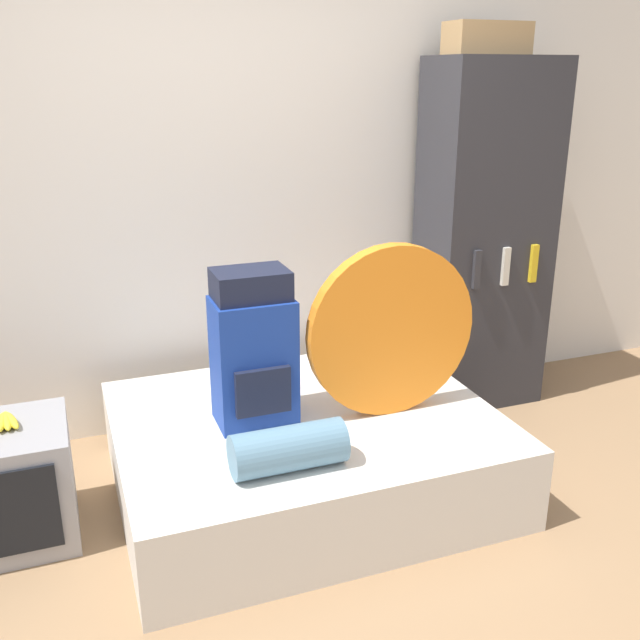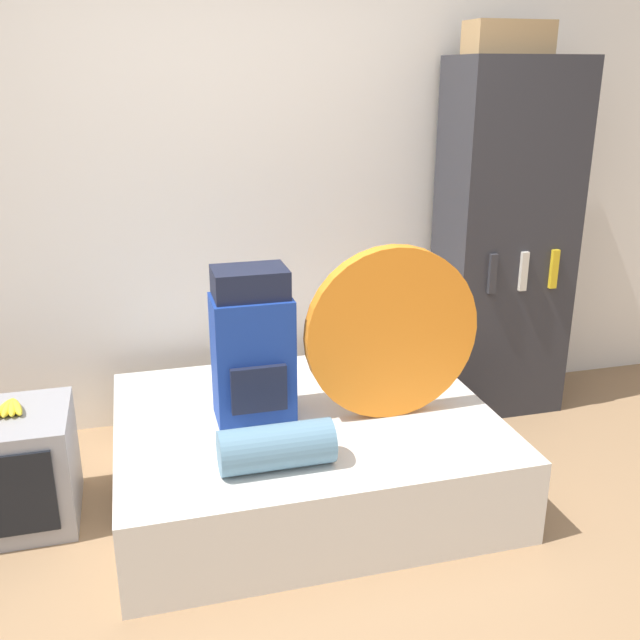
# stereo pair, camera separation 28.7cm
# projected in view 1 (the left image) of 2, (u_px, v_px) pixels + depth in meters

# --- Properties ---
(ground_plane) EXTENTS (16.00, 16.00, 0.00)m
(ground_plane) POSITION_uv_depth(u_px,v_px,m) (346.00, 590.00, 2.72)
(ground_plane) COLOR #997551
(wall_back) EXTENTS (8.00, 0.05, 2.60)m
(wall_back) POSITION_uv_depth(u_px,v_px,m) (230.00, 187.00, 3.74)
(wall_back) COLOR white
(wall_back) RESTS_ON ground_plane
(bed) EXTENTS (1.70, 1.38, 0.38)m
(bed) POSITION_uv_depth(u_px,v_px,m) (306.00, 451.00, 3.34)
(bed) COLOR silver
(bed) RESTS_ON ground_plane
(backpack) EXTENTS (0.35, 0.28, 0.70)m
(backpack) POSITION_uv_depth(u_px,v_px,m) (253.00, 351.00, 3.11)
(backpack) COLOR navy
(backpack) RESTS_ON bed
(tent_bag) EXTENTS (0.79, 0.07, 0.79)m
(tent_bag) POSITION_uv_depth(u_px,v_px,m) (391.00, 331.00, 3.18)
(tent_bag) COLOR orange
(tent_bag) RESTS_ON bed
(sleeping_roll) EXTENTS (0.46, 0.18, 0.18)m
(sleeping_roll) POSITION_uv_depth(u_px,v_px,m) (288.00, 449.00, 2.79)
(sleeping_roll) COLOR #5B849E
(sleeping_roll) RESTS_ON bed
(banana_bunch) EXTENTS (0.14, 0.18, 0.04)m
(banana_bunch) POSITION_uv_depth(u_px,v_px,m) (5.00, 421.00, 2.91)
(banana_bunch) COLOR yellow
(banana_bunch) RESTS_ON television
(bookshelf) EXTENTS (0.68, 0.46, 1.95)m
(bookshelf) POSITION_uv_depth(u_px,v_px,m) (484.00, 239.00, 4.04)
(bookshelf) COLOR #2D2D33
(bookshelf) RESTS_ON ground_plane
(cardboard_box) EXTENTS (0.42, 0.21, 0.16)m
(cardboard_box) POSITION_uv_depth(u_px,v_px,m) (487.00, 38.00, 3.66)
(cardboard_box) COLOR #A88456
(cardboard_box) RESTS_ON bookshelf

